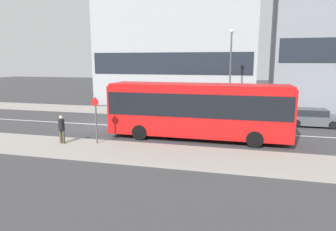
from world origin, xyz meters
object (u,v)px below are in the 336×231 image
object	(u,v)px
bus_stop_sign	(96,117)
pedestrian_near_stop	(62,128)
parked_car_0	(312,118)
city_bus	(198,108)
street_lamp	(231,64)

from	to	relation	value
bus_stop_sign	pedestrian_near_stop	bearing A→B (deg)	-165.41
parked_car_0	city_bus	bearing A→B (deg)	-143.10
pedestrian_near_stop	street_lamp	xyz separation A→B (m)	(8.89, 11.44, 3.51)
city_bus	pedestrian_near_stop	distance (m)	8.16
pedestrian_near_stop	bus_stop_sign	distance (m)	2.10
bus_stop_sign	street_lamp	world-z (taller)	street_lamp
street_lamp	parked_car_0	bearing A→B (deg)	-19.28
city_bus	parked_car_0	bearing A→B (deg)	41.91
parked_car_0	bus_stop_sign	distance (m)	15.87
pedestrian_near_stop	bus_stop_sign	xyz separation A→B (m)	(1.94, 0.50, 0.65)
city_bus	pedestrian_near_stop	xyz separation A→B (m)	(-7.35, -3.42, -0.93)
city_bus	parked_car_0	size ratio (longest dim) A/B	2.80
pedestrian_near_stop	street_lamp	bearing A→B (deg)	-120.71
bus_stop_sign	street_lamp	bearing A→B (deg)	57.53
city_bus	bus_stop_sign	world-z (taller)	city_bus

